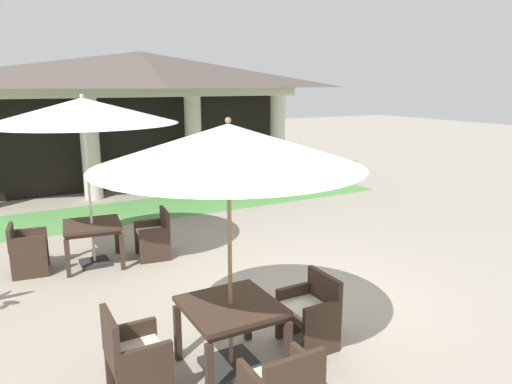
{
  "coord_description": "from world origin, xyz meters",
  "views": [
    {
      "loc": [
        -3.67,
        -5.03,
        2.99
      ],
      "look_at": [
        0.19,
        1.84,
        1.18
      ],
      "focal_mm": 33.17,
      "sensor_mm": 36.0,
      "label": 1
    }
  ],
  "objects": [
    {
      "name": "lawn_strip",
      "position": [
        0.0,
        5.97,
        0.0
      ],
      "size": [
        11.6,
        2.14,
        0.01
      ],
      "primitive_type": "cube",
      "color": "#519347",
      "rests_on": "ground"
    },
    {
      "name": "patio_umbrella_near_foreground",
      "position": [
        -2.36,
        2.88,
        2.56
      ],
      "size": [
        2.98,
        2.98,
        2.84
      ],
      "color": "#2D2D2D",
      "rests_on": "ground"
    },
    {
      "name": "patio_chair_mid_left_west",
      "position": [
        -2.71,
        -0.94,
        0.42
      ],
      "size": [
        0.54,
        0.57,
        0.93
      ],
      "rotation": [
        0.0,
        0.0,
        -1.58
      ],
      "color": "#38281E",
      "rests_on": "ground"
    },
    {
      "name": "patio_table_near_foreground",
      "position": [
        -2.36,
        2.88,
        0.63
      ],
      "size": [
        1.01,
        1.01,
        0.73
      ],
      "rotation": [
        0.0,
        0.0,
        -0.13
      ],
      "color": "#38281E",
      "rests_on": "ground"
    },
    {
      "name": "patio_chair_mid_left_east",
      "position": [
        -0.65,
        -0.95,
        0.4
      ],
      "size": [
        0.51,
        0.62,
        0.84
      ],
      "rotation": [
        0.0,
        0.0,
        1.57
      ],
      "color": "#38281E",
      "rests_on": "ground"
    },
    {
      "name": "patio_table_mid_left",
      "position": [
        -1.68,
        -0.94,
        0.65
      ],
      "size": [
        0.95,
        0.95,
        0.75
      ],
      "rotation": [
        0.0,
        0.0,
        -0.01
      ],
      "color": "#38281E",
      "rests_on": "ground"
    },
    {
      "name": "background_pavilion",
      "position": [
        0.0,
        7.86,
        2.97
      ],
      "size": [
        9.8,
        2.98,
        3.82
      ],
      "color": "beige",
      "rests_on": "ground"
    },
    {
      "name": "patio_chair_near_foreground_east",
      "position": [
        -1.35,
        2.75,
        0.39
      ],
      "size": [
        0.61,
        0.69,
        0.84
      ],
      "rotation": [
        0.0,
        0.0,
        1.44
      ],
      "color": "#38281E",
      "rests_on": "ground"
    },
    {
      "name": "patio_umbrella_mid_left",
      "position": [
        -1.68,
        -0.94,
        2.39
      ],
      "size": [
        2.67,
        2.67,
        2.68
      ],
      "color": "#2D2D2D",
      "rests_on": "ground"
    },
    {
      "name": "patio_chair_near_foreground_west",
      "position": [
        -3.36,
        3.0,
        0.41
      ],
      "size": [
        0.61,
        0.62,
        0.82
      ],
      "rotation": [
        0.0,
        0.0,
        -1.7
      ],
      "color": "#38281E",
      "rests_on": "ground"
    },
    {
      "name": "ground_plane",
      "position": [
        0.0,
        0.0,
        0.0
      ],
      "size": [
        60.0,
        60.0,
        0.0
      ],
      "primitive_type": "plane",
      "color": "#9E9384"
    },
    {
      "name": "terracotta_urn",
      "position": [
        -2.31,
        4.7,
        0.16
      ],
      "size": [
        0.25,
        0.25,
        0.38
      ],
      "color": "#9E5633",
      "rests_on": "ground"
    }
  ]
}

